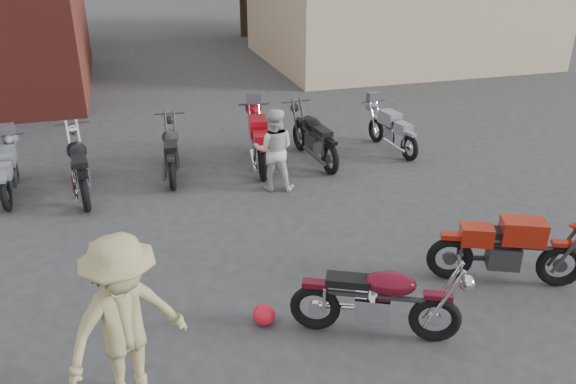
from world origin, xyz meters
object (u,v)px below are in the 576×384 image
object	(u,v)px
helmet	(264,315)
row_bike_2	(79,163)
row_bike_3	(171,148)
sportbike	(511,245)
row_bike_1	(8,169)
vintage_motorcycle	(379,296)
person_tan	(126,325)
row_bike_5	(314,134)
person_light	(274,150)
row_bike_4	(259,139)
row_bike_6	(392,128)

from	to	relation	value
helmet	row_bike_2	bearing A→B (deg)	115.67
helmet	row_bike_3	bearing A→B (deg)	96.25
sportbike	row_bike_1	bearing A→B (deg)	167.85
vintage_motorcycle	row_bike_2	world-z (taller)	row_bike_2
sportbike	person_tan	world-z (taller)	person_tan
sportbike	row_bike_5	bearing A→B (deg)	125.51
sportbike	row_bike_2	xyz separation A→B (m)	(-5.81, 4.88, 0.03)
person_light	person_tan	world-z (taller)	person_tan
vintage_motorcycle	person_tan	size ratio (longest dim) A/B	1.00
row_bike_5	person_light	bearing A→B (deg)	128.61
helmet	row_bike_4	bearing A→B (deg)	76.67
row_bike_2	person_tan	bearing A→B (deg)	-179.23
person_light	row_bike_3	size ratio (longest dim) A/B	0.79
row_bike_3	row_bike_6	size ratio (longest dim) A/B	1.10
row_bike_1	vintage_motorcycle	bearing A→B (deg)	-141.72
helmet	row_bike_6	size ratio (longest dim) A/B	0.16
vintage_motorcycle	row_bike_1	bearing A→B (deg)	156.21
person_tan	row_bike_4	bearing A→B (deg)	38.65
person_light	row_bike_3	distance (m)	2.21
vintage_motorcycle	helmet	bearing A→B (deg)	-179.85
row_bike_2	row_bike_4	world-z (taller)	row_bike_2
row_bike_3	row_bike_4	size ratio (longest dim) A/B	0.95
vintage_motorcycle	person_tan	bearing A→B (deg)	-148.64
row_bike_2	row_bike_3	bearing A→B (deg)	-82.18
row_bike_1	row_bike_3	size ratio (longest dim) A/B	0.90
helmet	row_bike_2	distance (m)	5.36
helmet	person_tan	size ratio (longest dim) A/B	0.15
person_tan	row_bike_1	distance (m)	6.34
person_light	row_bike_2	bearing A→B (deg)	5.56
sportbike	row_bike_6	distance (m)	5.41
row_bike_3	person_light	bearing A→B (deg)	-118.87
helmet	row_bike_2	size ratio (longest dim) A/B	0.13
sportbike	row_bike_3	size ratio (longest dim) A/B	1.02
row_bike_3	row_bike_6	xyz separation A→B (m)	(4.91, 0.03, -0.05)
helmet	row_bike_3	size ratio (longest dim) A/B	0.14
person_light	row_bike_6	world-z (taller)	person_light
person_light	row_bike_5	distance (m)	1.69
vintage_motorcycle	row_bike_4	size ratio (longest dim) A/B	0.94
row_bike_2	row_bike_5	distance (m)	4.76
vintage_motorcycle	row_bike_5	world-z (taller)	row_bike_5
row_bike_4	row_bike_5	bearing A→B (deg)	-83.83
sportbike	row_bike_5	size ratio (longest dim) A/B	0.97
vintage_motorcycle	sportbike	bearing A→B (deg)	39.47
sportbike	person_tan	bearing A→B (deg)	-146.91
helmet	person_light	size ratio (longest dim) A/B	0.18
vintage_motorcycle	row_bike_6	xyz separation A→B (m)	(3.08, 5.88, -0.04)
person_tan	row_bike_6	distance (m)	8.58
sportbike	row_bike_1	size ratio (longest dim) A/B	1.13
sportbike	person_light	bearing A→B (deg)	143.17
row_bike_4	row_bike_5	world-z (taller)	same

